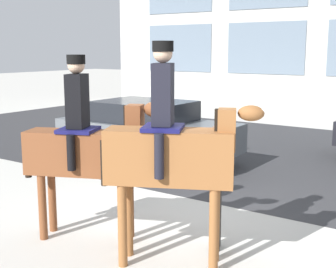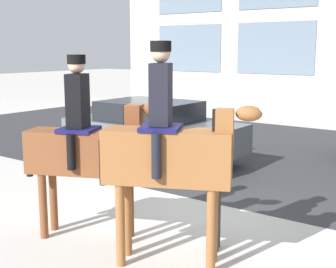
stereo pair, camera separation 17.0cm
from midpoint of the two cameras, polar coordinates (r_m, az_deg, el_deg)
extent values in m
plane|color=#B2AFA8|center=(7.61, 2.72, -9.38)|extent=(80.00, 80.00, 0.00)
cube|color=#2D2D30|center=(11.76, 15.07, -2.62)|extent=(24.82, 8.50, 0.01)
cube|color=slate|center=(22.68, 1.15, 10.41)|extent=(3.50, 0.02, 2.18)
cube|color=slate|center=(20.60, 11.51, 10.22)|extent=(3.50, 0.02, 2.18)
cube|color=brown|center=(6.35, -10.87, -2.27)|extent=(1.63, 1.04, 0.58)
cylinder|color=brown|center=(6.51, -5.42, -8.62)|extent=(0.11, 0.11, 0.91)
cylinder|color=brown|center=(6.23, -6.22, -9.51)|extent=(0.11, 0.11, 0.91)
cylinder|color=brown|center=(6.91, -14.62, -7.80)|extent=(0.11, 0.11, 0.91)
cylinder|color=brown|center=(6.64, -15.77, -8.58)|extent=(0.11, 0.11, 0.91)
cube|color=brown|center=(6.06, -4.86, 0.87)|extent=(0.28, 0.30, 0.57)
cube|color=black|center=(6.09, -5.95, 1.09)|extent=(0.07, 0.09, 0.52)
ellipsoid|color=brown|center=(5.95, -2.15, 3.00)|extent=(0.40, 0.32, 0.21)
cube|color=silver|center=(5.93, -1.15, 3.17)|extent=(0.14, 0.10, 0.09)
cylinder|color=black|center=(6.72, -17.45, -2.78)|extent=(0.09, 0.09, 0.55)
cube|color=#14144C|center=(6.32, -11.63, 0.50)|extent=(0.63, 0.63, 0.05)
cube|color=black|center=(6.27, -11.76, 3.96)|extent=(0.33, 0.38, 0.71)
sphere|color=#D1A889|center=(6.24, -11.91, 8.20)|extent=(0.22, 0.22, 0.22)
cylinder|color=black|center=(6.24, -11.94, 8.90)|extent=(0.24, 0.24, 0.12)
cylinder|color=black|center=(6.61, -10.66, -1.25)|extent=(0.11, 0.11, 0.46)
cylinder|color=black|center=(6.13, -12.51, -2.24)|extent=(0.11, 0.11, 0.46)
cube|color=brown|center=(5.45, -0.73, -2.77)|extent=(1.54, 1.05, 0.64)
cylinder|color=brown|center=(5.77, 4.92, -10.59)|extent=(0.11, 0.11, 1.01)
cylinder|color=brown|center=(5.49, 4.69, -11.73)|extent=(0.11, 0.11, 1.01)
cylinder|color=brown|center=(5.94, -5.67, -10.01)|extent=(0.11, 0.11, 1.01)
cylinder|color=brown|center=(5.66, -6.45, -11.07)|extent=(0.11, 0.11, 1.01)
cube|color=brown|center=(5.31, 6.28, 0.52)|extent=(0.29, 0.30, 0.48)
cube|color=black|center=(5.31, 4.99, 0.77)|extent=(0.07, 0.09, 0.43)
ellipsoid|color=brown|center=(5.28, 9.18, 2.52)|extent=(0.35, 0.31, 0.18)
cube|color=silver|center=(5.28, 10.16, 2.71)|extent=(0.12, 0.09, 0.07)
cylinder|color=black|center=(5.65, -8.64, -3.52)|extent=(0.09, 0.09, 0.55)
cube|color=#14144C|center=(5.39, -1.52, 0.77)|extent=(0.61, 0.63, 0.05)
cube|color=black|center=(5.34, -1.54, 4.84)|extent=(0.34, 0.38, 0.71)
sphere|color=#D1A889|center=(5.32, -1.56, 9.83)|extent=(0.22, 0.22, 0.22)
cylinder|color=black|center=(5.32, -1.56, 10.66)|extent=(0.24, 0.24, 0.12)
cylinder|color=black|center=(5.70, -1.02, -1.51)|extent=(0.11, 0.11, 0.51)
cylinder|color=black|center=(5.18, -2.04, -2.72)|extent=(0.11, 0.11, 0.51)
cylinder|color=#332D28|center=(6.07, 4.96, -10.22)|extent=(0.13, 0.13, 0.87)
cylinder|color=#332D28|center=(6.22, 5.12, -9.71)|extent=(0.13, 0.13, 0.87)
cube|color=#332D28|center=(5.94, 5.15, -3.47)|extent=(0.36, 0.45, 0.56)
sphere|color=#D1A889|center=(5.86, 5.21, 0.14)|extent=(0.20, 0.20, 0.20)
cube|color=#332D28|center=(5.77, 2.27, -2.29)|extent=(0.54, 0.30, 0.09)
cone|color=orange|center=(5.83, -1.11, -2.15)|extent=(0.18, 0.11, 0.04)
cube|color=#51565B|center=(10.72, -2.92, -0.10)|extent=(4.10, 1.85, 0.64)
cube|color=black|center=(10.70, -3.39, 2.83)|extent=(2.05, 1.63, 0.45)
cylinder|color=black|center=(9.38, 0.11, -3.58)|extent=(0.62, 0.22, 0.62)
cylinder|color=black|center=(10.79, 5.23, -1.79)|extent=(0.62, 0.22, 0.62)
cylinder|color=black|center=(10.99, -10.90, -1.71)|extent=(0.62, 0.22, 0.62)
cylinder|color=black|center=(12.22, -5.22, -0.37)|extent=(0.62, 0.22, 0.62)
camera|label=1|loc=(0.09, -90.78, -0.14)|focal=50.00mm
camera|label=2|loc=(0.09, 89.22, 0.14)|focal=50.00mm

